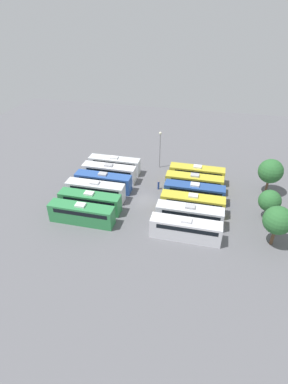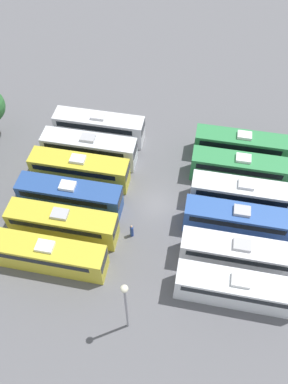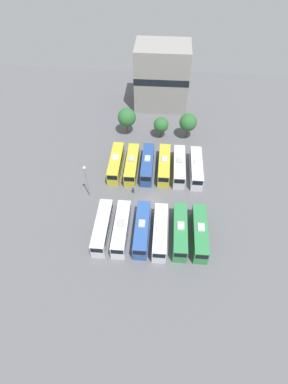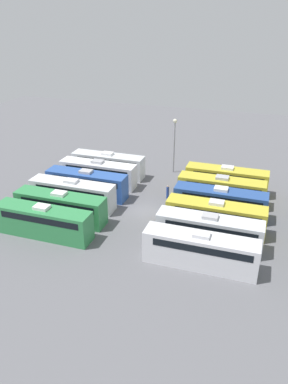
{
  "view_description": "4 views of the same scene",
  "coord_description": "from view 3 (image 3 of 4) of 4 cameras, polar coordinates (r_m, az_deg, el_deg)",
  "views": [
    {
      "loc": [
        45.01,
        10.66,
        31.41
      ],
      "look_at": [
        1.63,
        0.29,
        2.78
      ],
      "focal_mm": 28.0,
      "sensor_mm": 36.0,
      "label": 1
    },
    {
      "loc": [
        -23.49,
        -3.13,
        33.24
      ],
      "look_at": [
        -1.0,
        1.16,
        3.23
      ],
      "focal_mm": 35.0,
      "sensor_mm": 36.0,
      "label": 2
    },
    {
      "loc": [
        1.16,
        -40.06,
        47.09
      ],
      "look_at": [
        -1.97,
        0.55,
        1.76
      ],
      "focal_mm": 28.0,
      "sensor_mm": 36.0,
      "label": 3
    },
    {
      "loc": [
        38.8,
        12.99,
        22.04
      ],
      "look_at": [
        -0.88,
        -0.35,
        2.11
      ],
      "focal_mm": 35.0,
      "sensor_mm": 36.0,
      "label": 4
    }
  ],
  "objects": [
    {
      "name": "bus_3",
      "position": [
        54.97,
        3.1,
        -7.51
      ],
      "size": [
        2.49,
        10.94,
        3.66
      ],
      "color": "silver",
      "rests_on": "ground_plane"
    },
    {
      "name": "tree_0",
      "position": [
        75.87,
        -3.29,
        13.99
      ],
      "size": [
        4.53,
        4.53,
        6.97
      ],
      "color": "brown",
      "rests_on": "ground_plane"
    },
    {
      "name": "bus_1",
      "position": [
        55.47,
        -4.34,
        -6.86
      ],
      "size": [
        2.49,
        10.94,
        3.66
      ],
      "color": "white",
      "rests_on": "ground_plane"
    },
    {
      "name": "bus_8",
      "position": [
        66.78,
        0.66,
        5.37
      ],
      "size": [
        2.49,
        10.94,
        3.66
      ],
      "color": "#284C93",
      "rests_on": "ground_plane"
    },
    {
      "name": "bus_7",
      "position": [
        66.77,
        -2.31,
        5.32
      ],
      "size": [
        2.49,
        10.94,
        3.66
      ],
      "color": "gold",
      "rests_on": "ground_plane"
    },
    {
      "name": "bus_10",
      "position": [
        66.74,
        6.7,
        4.95
      ],
      "size": [
        2.49,
        10.94,
        3.66
      ],
      "color": "silver",
      "rests_on": "ground_plane"
    },
    {
      "name": "bus_6",
      "position": [
        67.36,
        -5.37,
        5.57
      ],
      "size": [
        2.49,
        10.94,
        3.66
      ],
      "color": "gold",
      "rests_on": "ground_plane"
    },
    {
      "name": "tree_2",
      "position": [
        75.18,
        8.41,
        12.99
      ],
      "size": [
        4.27,
        4.27,
        6.64
      ],
      "color": "brown",
      "rests_on": "ground_plane"
    },
    {
      "name": "light_pole",
      "position": [
        59.63,
        -10.99,
        2.86
      ],
      "size": [
        0.6,
        0.6,
        8.33
      ],
      "color": "gray",
      "rests_on": "ground_plane"
    },
    {
      "name": "depot_building",
      "position": [
        85.88,
        3.41,
        21.16
      ],
      "size": [
        14.2,
        10.54,
        16.54
      ],
      "color": "gray",
      "rests_on": "ground_plane"
    },
    {
      "name": "bus_5",
      "position": [
        55.71,
        10.57,
        -7.56
      ],
      "size": [
        2.49,
        10.94,
        3.66
      ],
      "color": "#338C4C",
      "rests_on": "ground_plane"
    },
    {
      "name": "bus_9",
      "position": [
        66.75,
        3.86,
        5.21
      ],
      "size": [
        2.49,
        10.94,
        3.66
      ],
      "color": "gold",
      "rests_on": "ground_plane"
    },
    {
      "name": "bus_2",
      "position": [
        55.21,
        -0.4,
        -7.03
      ],
      "size": [
        2.49,
        10.94,
        3.66
      ],
      "color": "#2D56A8",
      "rests_on": "ground_plane"
    },
    {
      "name": "bus_4",
      "position": [
        55.33,
        6.87,
        -7.38
      ],
      "size": [
        2.49,
        10.94,
        3.66
      ],
      "color": "#338C4C",
      "rests_on": "ground_plane"
    },
    {
      "name": "ground_plane",
      "position": [
        61.84,
        1.79,
        -1.57
      ],
      "size": [
        113.62,
        113.62,
        0.0
      ],
      "primitive_type": "plane",
      "color": "slate"
    },
    {
      "name": "worker_person",
      "position": [
        62.6,
        -2.05,
        0.4
      ],
      "size": [
        0.36,
        0.36,
        1.82
      ],
      "color": "navy",
      "rests_on": "ground_plane"
    },
    {
      "name": "bus_0",
      "position": [
        56.0,
        -7.92,
        -6.58
      ],
      "size": [
        2.49,
        10.94,
        3.66
      ],
      "color": "silver",
      "rests_on": "ground_plane"
    },
    {
      "name": "bus_11",
      "position": [
        66.94,
        9.9,
        4.63
      ],
      "size": [
        2.49,
        10.94,
        3.66
      ],
      "color": "silver",
      "rests_on": "ground_plane"
    },
    {
      "name": "tree_1",
      "position": [
        75.31,
        3.26,
        12.64
      ],
      "size": [
        3.68,
        3.68,
        5.4
      ],
      "color": "brown",
      "rests_on": "ground_plane"
    }
  ]
}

